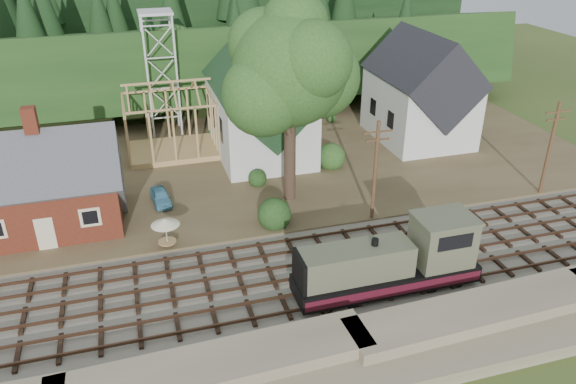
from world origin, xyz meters
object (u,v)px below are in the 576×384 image
object	(u,v)px
locomotive	(394,263)
patio_set	(165,223)
car_blue	(161,196)
car_red	(452,141)

from	to	relation	value
locomotive	patio_set	bearing A→B (deg)	146.51
locomotive	car_blue	distance (m)	19.76
car_blue	patio_set	size ratio (longest dim) A/B	1.54
locomotive	patio_set	size ratio (longest dim) A/B	5.22
patio_set	car_red	bearing A→B (deg)	20.10
patio_set	locomotive	bearing A→B (deg)	-33.49
car_red	locomotive	bearing A→B (deg)	174.65
locomotive	car_red	world-z (taller)	locomotive
car_red	patio_set	distance (m)	30.22
car_red	patio_set	world-z (taller)	patio_set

